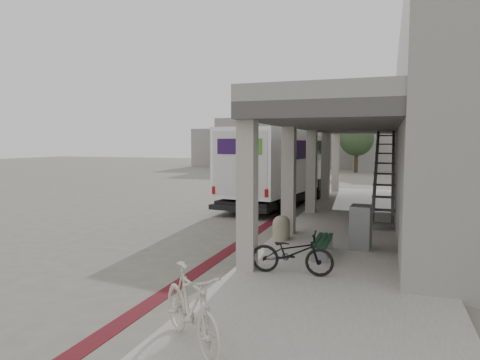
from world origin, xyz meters
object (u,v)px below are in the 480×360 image
at_px(fedex_truck, 277,165).
at_px(bicycle_black, 292,253).
at_px(bench, 323,244).
at_px(utility_cabinet, 361,227).
at_px(bicycle_cream, 191,308).

xyz_separation_m(fedex_truck, bicycle_black, (2.94, -10.26, -1.27)).
height_order(bench, utility_cabinet, utility_cabinet).
bearing_deg(utility_cabinet, fedex_truck, 122.38).
relative_size(fedex_truck, bench, 5.08).
distance_m(bench, utility_cabinet, 1.33).
height_order(bench, bicycle_black, bicycle_black).
xyz_separation_m(fedex_truck, utility_cabinet, (4.15, -7.53, -1.16)).
xyz_separation_m(bench, bicycle_black, (-0.38, -1.74, 0.18)).
bearing_deg(bicycle_black, bicycle_cream, 167.21).
xyz_separation_m(fedex_truck, bicycle_cream, (2.35, -13.85, -1.18)).
bearing_deg(utility_cabinet, bicycle_black, -110.42).
height_order(bicycle_black, bicycle_cream, bicycle_cream).
xyz_separation_m(utility_cabinet, bicycle_black, (-1.21, -2.74, -0.11)).
distance_m(bench, bicycle_cream, 5.42).
bearing_deg(bicycle_cream, utility_cabinet, 26.08).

